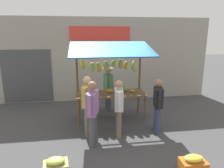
% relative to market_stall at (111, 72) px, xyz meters
% --- Properties ---
extents(ground_plane, '(40.00, 40.00, 0.00)m').
position_rel_market_stall_xyz_m(ground_plane, '(0.01, 0.07, -1.55)').
color(ground_plane, '#424244').
extents(street_backdrop, '(9.00, 0.30, 3.40)m').
position_rel_market_stall_xyz_m(street_backdrop, '(0.08, -2.12, 0.14)').
color(street_backdrop, '#9E998E').
rests_on(street_backdrop, ground).
extents(market_stall, '(2.50, 1.46, 2.50)m').
position_rel_market_stall_xyz_m(market_stall, '(0.00, 0.00, 0.00)').
color(market_stall, brown).
rests_on(market_stall, ground).
extents(vendor_with_sunhat, '(0.42, 0.68, 1.61)m').
position_rel_market_stall_xyz_m(vendor_with_sunhat, '(0.00, -0.68, -0.60)').
color(vendor_with_sunhat, '#4C4C51').
rests_on(vendor_with_sunhat, ground).
extents(shopper_with_shopping_bag, '(0.28, 0.67, 1.56)m').
position_rel_market_stall_xyz_m(shopper_with_shopping_bag, '(-0.04, 1.28, -0.66)').
color(shopper_with_shopping_bag, '#726656').
rests_on(shopper_with_shopping_bag, ground).
extents(shopper_in_grey_tee, '(0.33, 0.69, 1.65)m').
position_rel_market_stall_xyz_m(shopper_in_grey_tee, '(0.78, 1.04, -0.60)').
color(shopper_in_grey_tee, '#726656').
rests_on(shopper_in_grey_tee, ground).
extents(shopper_with_ponytail, '(0.32, 0.66, 1.54)m').
position_rel_market_stall_xyz_m(shopper_with_ponytail, '(-1.16, 1.20, -0.67)').
color(shopper_with_ponytail, navy).
rests_on(shopper_with_ponytail, ground).
extents(shopper_in_striped_shirt, '(0.35, 0.68, 1.64)m').
position_rel_market_stall_xyz_m(shopper_in_striped_shirt, '(0.67, 1.64, -0.60)').
color(shopper_in_striped_shirt, '#4C4C51').
rests_on(shopper_in_striped_shirt, ground).
extents(produce_crate_near, '(0.53, 0.42, 0.37)m').
position_rel_market_stall_xyz_m(produce_crate_near, '(1.48, 2.72, -1.39)').
color(produce_crate_near, tan).
rests_on(produce_crate_near, ground).
extents(produce_crate_side, '(0.52, 0.35, 0.37)m').
position_rel_market_stall_xyz_m(produce_crate_side, '(-1.26, 3.03, -1.39)').
color(produce_crate_side, '#D1661E').
rests_on(produce_crate_side, ground).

